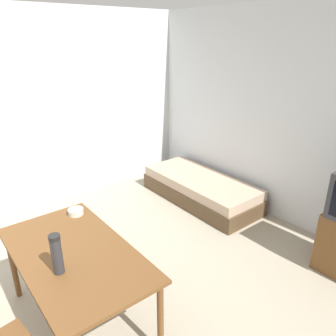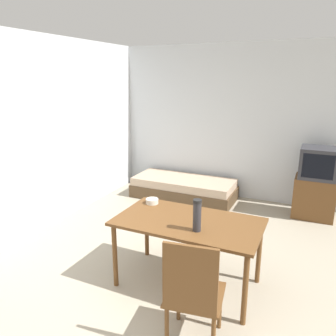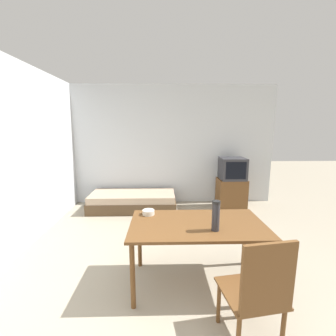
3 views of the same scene
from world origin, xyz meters
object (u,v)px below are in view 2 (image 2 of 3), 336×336
at_px(dining_table, 188,227).
at_px(thermos_flask, 197,214).
at_px(tv, 316,184).
at_px(wooden_chair, 192,291).
at_px(mate_bowl, 152,201).
at_px(daybed, 184,188).

distance_m(dining_table, thermos_flask, 0.34).
bearing_deg(tv, wooden_chair, -103.70).
relative_size(wooden_chair, mate_bowl, 6.80).
bearing_deg(tv, thermos_flask, -110.56).
bearing_deg(daybed, wooden_chair, -66.68).
distance_m(tv, dining_table, 2.71).
xyz_separation_m(wooden_chair, thermos_flask, (-0.20, 0.62, 0.36)).
bearing_deg(thermos_flask, daybed, 114.62).
relative_size(dining_table, mate_bowl, 10.15).
bearing_deg(wooden_chair, thermos_flask, 107.62).
relative_size(dining_table, thermos_flask, 4.68).
bearing_deg(dining_table, daybed, 113.13).
bearing_deg(daybed, tv, 1.80).
distance_m(wooden_chair, mate_bowl, 1.40).
bearing_deg(thermos_flask, mate_bowl, 148.04).
bearing_deg(thermos_flask, dining_table, 131.09).
height_order(tv, dining_table, tv).
xyz_separation_m(daybed, mate_bowl, (0.47, -2.13, 0.58)).
relative_size(daybed, thermos_flask, 5.90).
xyz_separation_m(wooden_chair, mate_bowl, (-0.90, 1.05, 0.22)).
height_order(wooden_chair, thermos_flask, thermos_flask).
bearing_deg(tv, dining_table, -114.98).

